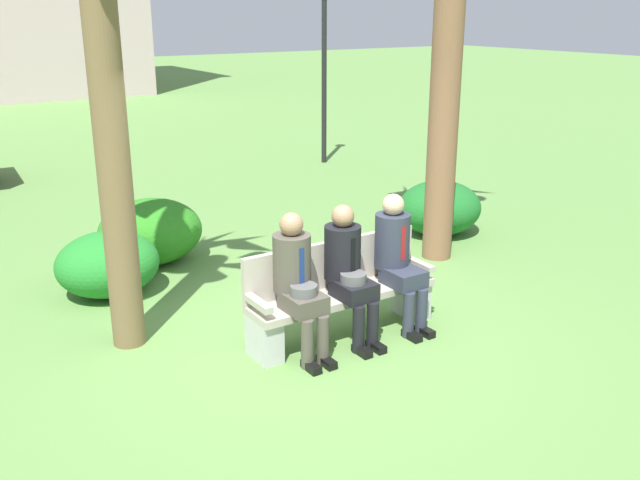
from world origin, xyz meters
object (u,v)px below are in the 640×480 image
Objects in this scene: park_bench at (340,293)px; seated_man_right at (397,254)px; seated_man_left at (297,278)px; shrub_mid_lawn at (439,208)px; street_lamp at (324,56)px; shrub_near_bench at (150,231)px; seated_man_middle at (348,267)px; shrub_far_lawn at (108,264)px.

park_bench is 0.67m from seated_man_right.
shrub_mid_lawn is (3.49, 2.00, -0.36)m from seated_man_left.
park_bench is at bearing 167.98° from seated_man_right.
shrub_mid_lawn is at bearing 40.21° from seated_man_right.
street_lamp reaches higher than park_bench.
shrub_mid_lawn is at bearing -15.47° from shrub_near_bench.
seated_man_right reaches higher than park_bench.
park_bench is 1.45× the size of seated_man_right.
street_lamp is (3.63, 6.84, 1.36)m from seated_man_right.
seated_man_middle is at bearing -0.12° from seated_man_left.
seated_man_left is at bearing -166.38° from park_bench.
seated_man_middle is at bearing -56.09° from shrub_far_lawn.
street_lamp is (5.76, 4.54, 1.75)m from shrub_far_lawn.
park_bench is 1.70× the size of shrub_far_lawn.
shrub_near_bench is (-0.26, 3.04, -0.33)m from seated_man_left.
street_lamp is at bearing 55.21° from seated_man_left.
seated_man_middle is 1.16× the size of shrub_far_lawn.
street_lamp is (4.21, 6.71, 1.67)m from park_bench.
seated_man_right is (1.13, 0.01, 0.01)m from seated_man_left.
shrub_far_lawn is 0.33× the size of street_lamp.
seated_man_right is (0.58, 0.01, 0.01)m from seated_man_middle.
seated_man_left reaches higher than shrub_far_lawn.
shrub_mid_lawn is at bearing 34.22° from seated_man_middle.
seated_man_middle is 2.81m from shrub_far_lawn.
shrub_near_bench is 1.13× the size of shrub_far_lawn.
street_lamp is at bearing 62.05° from seated_man_right.
seated_man_middle is at bearing -75.20° from shrub_near_bench.
street_lamp is at bearing 75.32° from shrub_mid_lawn.
shrub_mid_lawn is at bearing -3.92° from shrub_far_lawn.
seated_man_left is 1.01× the size of seated_man_middle.
seated_man_middle is (0.00, -0.13, 0.30)m from park_bench.
shrub_far_lawn is at bearing 113.63° from seated_man_left.
seated_man_left is 1.11× the size of shrub_mid_lawn.
seated_man_middle is 3.58m from shrub_mid_lawn.
park_bench reaches higher than shrub_near_bench.
street_lamp reaches higher than shrub_mid_lawn.
seated_man_right reaches higher than shrub_near_bench.
shrub_near_bench is 0.37× the size of street_lamp.
park_bench is 1.61× the size of shrub_mid_lawn.
seated_man_right is 3.35m from shrub_near_bench.
seated_man_right is 3.16m from shrub_far_lawn.
seated_man_right is 0.39× the size of street_lamp.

